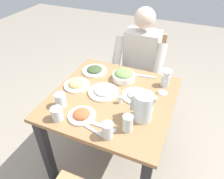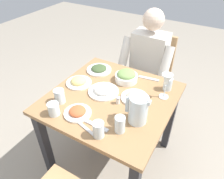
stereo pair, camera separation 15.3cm
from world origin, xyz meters
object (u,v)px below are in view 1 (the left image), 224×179
at_px(plate_fries, 77,84).
at_px(water_glass_by_pitcher, 61,100).
at_px(water_pitcher, 143,107).
at_px(salad_bowl, 124,75).
at_px(plate_rice_curry, 82,115).
at_px(water_glass_near_right, 165,80).
at_px(water_glass_center, 128,123).
at_px(plate_yoghurt, 103,91).
at_px(salt_shaker, 120,100).
at_px(plate_beans, 136,95).
at_px(dining_table, 112,109).
at_px(chair_near, 143,69).
at_px(diner_near, 138,67).
at_px(wine_glass, 166,77).
at_px(water_glass_far_left, 107,130).
at_px(plate_dolmas, 95,70).
at_px(water_glass_near_left, 57,114).

bearing_deg(plate_fries, water_glass_by_pitcher, 95.24).
height_order(water_pitcher, salad_bowl, water_pitcher).
bearing_deg(salad_bowl, plate_fries, 36.46).
bearing_deg(plate_rice_curry, water_glass_near_right, -127.26).
xyz_separation_m(plate_rice_curry, water_glass_center, (-0.31, -0.01, 0.04)).
distance_m(plate_yoghurt, water_glass_by_pitcher, 0.32).
relative_size(plate_rice_curry, plate_yoghurt, 0.79).
relative_size(plate_yoghurt, salt_shaker, 4.26).
bearing_deg(plate_beans, dining_table, 22.84).
height_order(chair_near, diner_near, diner_near).
distance_m(wine_glass, salt_shaker, 0.36).
xyz_separation_m(plate_rice_curry, water_glass_far_left, (-0.22, 0.09, 0.04)).
relative_size(dining_table, water_pitcher, 4.62).
bearing_deg(water_glass_near_right, plate_dolmas, 3.12).
xyz_separation_m(water_glass_by_pitcher, water_glass_near_left, (-0.05, 0.12, -0.01)).
bearing_deg(water_glass_by_pitcher, dining_table, -140.78).
relative_size(water_glass_by_pitcher, water_glass_near_left, 1.15).
relative_size(water_glass_by_pitcher, water_glass_far_left, 0.97).
xyz_separation_m(plate_yoghurt, water_glass_center, (-0.29, 0.28, 0.04)).
height_order(plate_fries, water_glass_by_pitcher, water_glass_by_pitcher).
relative_size(diner_near, salad_bowl, 6.56).
bearing_deg(diner_near, plate_fries, 61.40).
xyz_separation_m(plate_yoghurt, plate_fries, (0.23, 0.00, 0.00)).
height_order(dining_table, water_pitcher, water_pitcher).
distance_m(diner_near, plate_dolmas, 0.46).
bearing_deg(plate_rice_curry, chair_near, -96.16).
bearing_deg(water_glass_near_right, water_glass_near_left, 48.81).
relative_size(water_glass_far_left, wine_glass, 0.53).
bearing_deg(chair_near, wine_glass, 117.20).
xyz_separation_m(plate_rice_curry, salt_shaker, (-0.18, -0.23, 0.01)).
height_order(plate_fries, water_glass_near_right, water_glass_near_right).
distance_m(chair_near, plate_yoghurt, 0.83).
bearing_deg(water_glass_near_right, plate_fries, 23.69).
bearing_deg(water_glass_center, plate_beans, -80.74).
bearing_deg(water_glass_near_left, plate_beans, -133.35).
relative_size(plate_dolmas, water_glass_far_left, 2.04).
bearing_deg(water_glass_near_right, water_pitcher, 82.02).
bearing_deg(water_glass_near_left, plate_yoghurt, -113.31).
bearing_deg(water_glass_far_left, wine_glass, -111.39).
xyz_separation_m(plate_dolmas, water_glass_center, (-0.48, 0.52, 0.04)).
height_order(plate_yoghurt, plate_beans, plate_yoghurt).
height_order(chair_near, plate_beans, chair_near).
bearing_deg(water_glass_near_right, water_glass_center, 78.31).
distance_m(chair_near, water_pitcher, 1.02).
bearing_deg(diner_near, wine_glass, 127.54).
distance_m(dining_table, wine_glass, 0.47).
height_order(chair_near, salt_shaker, chair_near).
distance_m(diner_near, wine_glass, 0.57).
distance_m(water_glass_center, salt_shaker, 0.26).
bearing_deg(water_glass_near_right, salt_shaker, 53.46).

